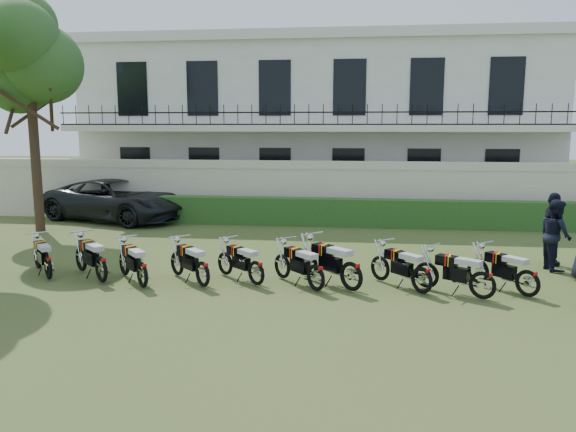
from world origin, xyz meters
name	(u,v)px	position (x,y,z in m)	size (l,w,h in m)	color
ground	(277,278)	(0.00, 0.00, 0.00)	(100.00, 100.00, 0.00)	#3F5120
perimeter_wall	(307,191)	(0.00, 8.00, 1.17)	(30.00, 0.35, 2.30)	beige
hedge	(332,212)	(1.00, 7.20, 0.50)	(18.00, 0.60, 1.00)	#1E4819
building	(318,123)	(0.00, 13.96, 3.71)	(20.40, 9.60, 7.40)	silver
tree_west_near	(29,55)	(-8.96, 5.00, 5.89)	(3.40, 3.20, 7.90)	#473323
motorcycle_0	(48,262)	(-5.32, -0.86, 0.44)	(1.24, 1.37, 0.96)	black
motorcycle_1	(101,263)	(-3.95, -0.97, 0.49)	(1.46, 1.40, 1.05)	black
motorcycle_2	(142,268)	(-2.86, -1.25, 0.46)	(1.27, 1.44, 1.00)	black
motorcycle_3	(203,268)	(-1.53, -1.02, 0.46)	(1.35, 1.36, 1.00)	black
motorcycle_4	(256,267)	(-0.36, -0.76, 0.45)	(1.39, 1.23, 0.97)	black
motorcycle_5	(316,271)	(1.01, -1.02, 0.47)	(1.33, 1.42, 1.01)	black
motorcycle_6	(351,269)	(1.79, -0.95, 0.52)	(1.59, 1.45, 1.12)	black
motorcycle_7	(422,274)	(3.30, -0.94, 0.47)	(1.31, 1.43, 1.01)	black
motorcycle_8	(483,278)	(4.51, -1.19, 0.47)	(1.60, 1.09, 1.01)	black
motorcycle_9	(528,277)	(5.50, -0.91, 0.46)	(1.28, 1.42, 1.00)	black
suv	(116,200)	(-7.28, 7.40, 0.79)	(2.61, 5.65, 1.57)	black
officer_4	(555,235)	(6.85, 1.62, 0.90)	(0.88, 0.68, 1.80)	black
officer_5	(552,229)	(6.93, 2.16, 0.95)	(1.12, 0.47, 1.91)	black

